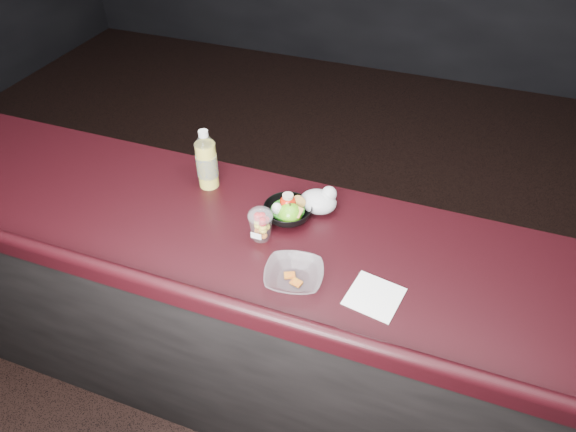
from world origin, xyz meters
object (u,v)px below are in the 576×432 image
object	(u,v)px
green_apple	(290,214)
takeout_bowl	(294,276)
snack_bowl	(287,211)
fruit_cup	(261,224)
lemonade_bottle	(207,163)

from	to	relation	value
green_apple	takeout_bowl	world-z (taller)	green_apple
snack_bowl	takeout_bowl	world-z (taller)	snack_bowl
fruit_cup	green_apple	xyz separation A→B (m)	(0.07, 0.11, -0.02)
lemonade_bottle	fruit_cup	distance (m)	0.38
takeout_bowl	fruit_cup	bearing A→B (deg)	138.84
fruit_cup	green_apple	world-z (taller)	fruit_cup
fruit_cup	takeout_bowl	xyz separation A→B (m)	(0.18, -0.16, -0.04)
lemonade_bottle	takeout_bowl	distance (m)	0.62
lemonade_bottle	fruit_cup	world-z (taller)	lemonade_bottle
lemonade_bottle	takeout_bowl	world-z (taller)	lemonade_bottle
fruit_cup	takeout_bowl	size ratio (longest dim) A/B	0.57
lemonade_bottle	takeout_bowl	size ratio (longest dim) A/B	1.12
green_apple	snack_bowl	xyz separation A→B (m)	(-0.02, 0.02, -0.01)
lemonade_bottle	snack_bowl	bearing A→B (deg)	-12.88
green_apple	snack_bowl	bearing A→B (deg)	130.01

